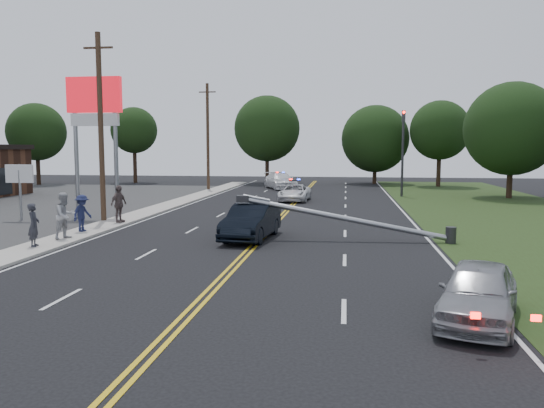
# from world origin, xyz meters

# --- Properties ---
(ground) EXTENTS (120.00, 120.00, 0.00)m
(ground) POSITION_xyz_m (0.00, 0.00, 0.00)
(ground) COLOR black
(ground) RESTS_ON ground
(sidewalk) EXTENTS (1.80, 70.00, 0.12)m
(sidewalk) POSITION_xyz_m (-8.40, 10.00, 0.06)
(sidewalk) COLOR #A9A398
(sidewalk) RESTS_ON ground
(centerline_yellow) EXTENTS (0.36, 80.00, 0.00)m
(centerline_yellow) POSITION_xyz_m (0.00, 10.00, 0.01)
(centerline_yellow) COLOR gold
(centerline_yellow) RESTS_ON ground
(pylon_sign) EXTENTS (3.20, 0.35, 8.00)m
(pylon_sign) POSITION_xyz_m (-10.50, 14.00, 6.00)
(pylon_sign) COLOR gray
(pylon_sign) RESTS_ON ground
(small_sign) EXTENTS (1.60, 0.14, 3.10)m
(small_sign) POSITION_xyz_m (-14.00, 12.00, 2.33)
(small_sign) COLOR gray
(small_sign) RESTS_ON ground
(traffic_signal) EXTENTS (0.28, 0.41, 7.05)m
(traffic_signal) POSITION_xyz_m (8.30, 30.00, 4.21)
(traffic_signal) COLOR #2D2D30
(traffic_signal) RESTS_ON ground
(fallen_streetlight) EXTENTS (9.36, 0.44, 1.91)m
(fallen_streetlight) POSITION_xyz_m (4.19, 8.00, 0.92)
(fallen_streetlight) COLOR #2D2D30
(fallen_streetlight) RESTS_ON ground
(utility_pole_mid) EXTENTS (1.60, 0.28, 10.00)m
(utility_pole_mid) POSITION_xyz_m (-9.20, 12.00, 5.08)
(utility_pole_mid) COLOR #382619
(utility_pole_mid) RESTS_ON ground
(utility_pole_far) EXTENTS (1.60, 0.28, 10.00)m
(utility_pole_far) POSITION_xyz_m (-9.20, 34.00, 5.08)
(utility_pole_far) COLOR #382619
(utility_pole_far) RESTS_ON ground
(tree_4) EXTENTS (6.23, 6.23, 8.88)m
(tree_4) POSITION_xyz_m (-29.71, 39.19, 5.75)
(tree_4) COLOR black
(tree_4) RESTS_ON ground
(tree_5) EXTENTS (5.28, 5.28, 8.70)m
(tree_5) POSITION_xyz_m (-20.51, 43.84, 6.04)
(tree_5) COLOR black
(tree_5) RESTS_ON ground
(tree_6) EXTENTS (7.42, 7.42, 9.92)m
(tree_6) POSITION_xyz_m (-5.22, 45.05, 6.20)
(tree_6) COLOR black
(tree_6) RESTS_ON ground
(tree_7) EXTENTS (7.52, 7.52, 8.81)m
(tree_7) POSITION_xyz_m (6.91, 46.04, 5.04)
(tree_7) COLOR black
(tree_7) RESTS_ON ground
(tree_8) EXTENTS (6.14, 6.14, 8.92)m
(tree_8) POSITION_xyz_m (13.28, 42.38, 5.84)
(tree_8) COLOR black
(tree_8) RESTS_ON ground
(tree_9) EXTENTS (7.40, 7.40, 9.22)m
(tree_9) POSITION_xyz_m (16.71, 29.86, 5.52)
(tree_9) COLOR black
(tree_9) RESTS_ON ground
(crashed_sedan) EXTENTS (2.10, 4.84, 1.55)m
(crashed_sedan) POSITION_xyz_m (-0.39, 7.92, 0.78)
(crashed_sedan) COLOR black
(crashed_sedan) RESTS_ON ground
(waiting_sedan) EXTENTS (2.79, 4.35, 1.38)m
(waiting_sedan) POSITION_xyz_m (6.76, -2.34, 0.69)
(waiting_sedan) COLOR #93949A
(waiting_sedan) RESTS_ON ground
(emergency_a) EXTENTS (2.32, 4.63, 1.26)m
(emergency_a) POSITION_xyz_m (-0.13, 25.14, 0.63)
(emergency_a) COLOR silver
(emergency_a) RESTS_ON ground
(emergency_b) EXTENTS (4.27, 5.99, 1.61)m
(emergency_b) POSITION_xyz_m (-2.69, 36.92, 0.81)
(emergency_b) COLOR silver
(emergency_b) RESTS_ON ground
(bystander_a) EXTENTS (0.57, 0.71, 1.71)m
(bystander_a) POSITION_xyz_m (-8.46, 4.38, 0.97)
(bystander_a) COLOR #292A31
(bystander_a) RESTS_ON sidewalk
(bystander_b) EXTENTS (1.06, 1.18, 1.99)m
(bystander_b) POSITION_xyz_m (-8.18, 6.26, 1.11)
(bystander_b) COLOR #A7A8AC
(bystander_b) RESTS_ON sidewalk
(bystander_c) EXTENTS (0.88, 1.23, 1.72)m
(bystander_c) POSITION_xyz_m (-8.43, 8.22, 0.98)
(bystander_c) COLOR #1B2145
(bystander_c) RESTS_ON sidewalk
(bystander_d) EXTENTS (0.76, 1.22, 1.94)m
(bystander_d) POSITION_xyz_m (-8.03, 11.33, 1.09)
(bystander_d) COLOR #5F4E4C
(bystander_d) RESTS_ON sidewalk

